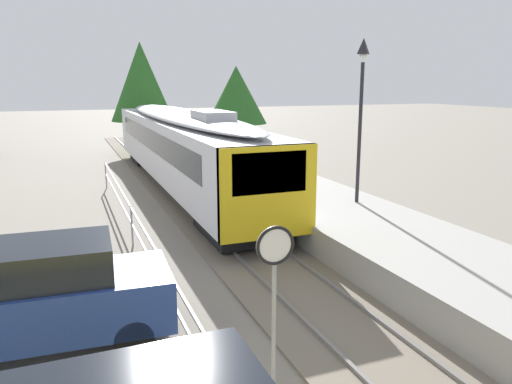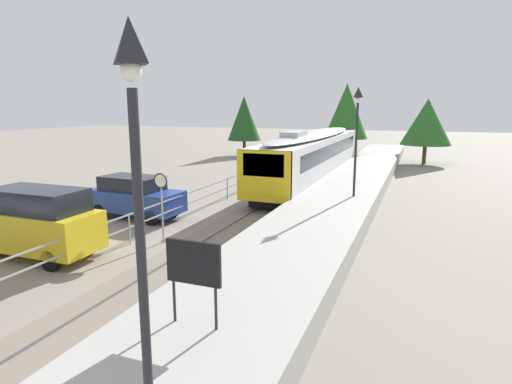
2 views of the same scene
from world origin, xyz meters
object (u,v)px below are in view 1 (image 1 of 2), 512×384
Objects in this scene: platform_lamp_mid_platform at (362,90)px; parked_suv_blue at (40,295)px; commuter_train at (181,143)px; speed_limit_sign at (275,269)px.

parked_suv_blue is (-9.75, -4.66, -3.56)m from platform_lamp_mid_platform.
platform_lamp_mid_platform is at bearing -63.78° from commuter_train.
platform_lamp_mid_platform reaches higher than commuter_train.
commuter_train is at bearing 82.02° from speed_limit_sign.
commuter_train reaches higher than parked_suv_blue.
parked_suv_blue is (-3.43, 2.88, -1.06)m from speed_limit_sign.
commuter_train is 14.19m from parked_suv_blue.
speed_limit_sign is 4.60m from parked_suv_blue.
platform_lamp_mid_platform is 11.37m from parked_suv_blue.
speed_limit_sign is at bearing -97.98° from commuter_train.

